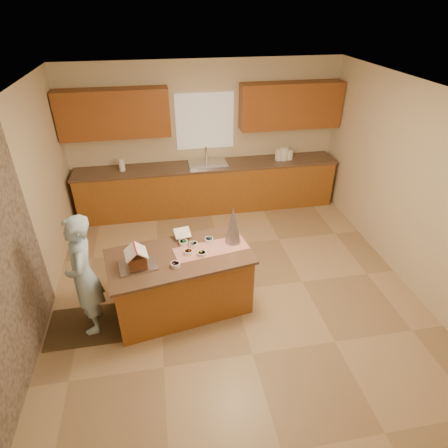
{
  "coord_description": "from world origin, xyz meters",
  "views": [
    {
      "loc": [
        -0.86,
        -4.0,
        3.61
      ],
      "look_at": [
        -0.1,
        0.2,
        1.0
      ],
      "focal_mm": 30.16,
      "sensor_mm": 36.0,
      "label": 1
    }
  ],
  "objects": [
    {
      "name": "wall_front",
      "position": [
        0.0,
        -2.75,
        1.35
      ],
      "size": [
        5.5,
        5.5,
        0.0
      ],
      "primitive_type": "plane",
      "color": "beige",
      "rests_on": "floor"
    },
    {
      "name": "wall_right",
      "position": [
        2.5,
        0.0,
        1.35
      ],
      "size": [
        5.5,
        5.5,
        0.0
      ],
      "primitive_type": "plane",
      "color": "beige",
      "rests_on": "floor"
    },
    {
      "name": "back_counter_top",
      "position": [
        0.0,
        2.45,
        0.9
      ],
      "size": [
        4.85,
        0.63,
        0.04
      ],
      "primitive_type": "cube",
      "color": "brown",
      "rests_on": "back_counter_base"
    },
    {
      "name": "stone_accent",
      "position": [
        -2.48,
        -0.8,
        1.25
      ],
      "size": [
        0.0,
        2.5,
        2.5
      ],
      "primitive_type": "plane",
      "rotation": [
        1.57,
        0.0,
        1.57
      ],
      "color": "gray",
      "rests_on": "wall_left"
    },
    {
      "name": "cookbook",
      "position": [
        -0.66,
        0.17,
        0.94
      ],
      "size": [
        0.23,
        0.19,
        0.09
      ],
      "primitive_type": "cube",
      "rotation": [
        -1.13,
        0.0,
        0.17
      ],
      "color": "white",
      "rests_on": "island_top"
    },
    {
      "name": "boy",
      "position": [
        -1.86,
        -0.33,
        0.8
      ],
      "size": [
        0.44,
        0.61,
        1.58
      ],
      "primitive_type": "imported",
      "rotation": [
        0.0,
        0.0,
        -1.46
      ],
      "color": "#A5CFEA",
      "rests_on": "rug"
    },
    {
      "name": "window_curtain",
      "position": [
        0.0,
        2.72,
        1.65
      ],
      "size": [
        1.05,
        0.03,
        1.0
      ],
      "primitive_type": "cube",
      "color": "white",
      "rests_on": "wall_back"
    },
    {
      "name": "canister_c",
      "position": [
        1.57,
        2.45,
        1.01
      ],
      "size": [
        0.13,
        0.13,
        0.19
      ],
      "primitive_type": "cylinder",
      "color": "white",
      "rests_on": "back_counter_top"
    },
    {
      "name": "island_top",
      "position": [
        -0.74,
        -0.21,
        0.84
      ],
      "size": [
        1.89,
        1.2,
        0.04
      ],
      "primitive_type": "cube",
      "rotation": [
        0.0,
        0.0,
        0.17
      ],
      "color": "brown",
      "rests_on": "island_base"
    },
    {
      "name": "sink",
      "position": [
        0.0,
        2.45,
        0.89
      ],
      "size": [
        0.7,
        0.45,
        0.12
      ],
      "primitive_type": "cube",
      "color": "silver",
      "rests_on": "back_counter_top"
    },
    {
      "name": "floor",
      "position": [
        0.0,
        0.0,
        0.0
      ],
      "size": [
        5.5,
        5.5,
        0.0
      ],
      "primitive_type": "plane",
      "color": "tan",
      "rests_on": "ground"
    },
    {
      "name": "canister_a",
      "position": [
        1.36,
        2.45,
        1.02
      ],
      "size": [
        0.15,
        0.15,
        0.21
      ],
      "primitive_type": "cylinder",
      "color": "white",
      "rests_on": "back_counter_top"
    },
    {
      "name": "paper_towel",
      "position": [
        -1.54,
        2.45,
        1.03
      ],
      "size": [
        0.1,
        0.1,
        0.22
      ],
      "primitive_type": "cylinder",
      "color": "white",
      "rests_on": "back_counter_top"
    },
    {
      "name": "faucet",
      "position": [
        0.0,
        2.63,
        1.06
      ],
      "size": [
        0.03,
        0.03,
        0.28
      ],
      "primitive_type": "cylinder",
      "color": "silver",
      "rests_on": "back_counter_top"
    },
    {
      "name": "ceiling",
      "position": [
        0.0,
        0.0,
        2.7
      ],
      "size": [
        5.5,
        5.5,
        0.0
      ],
      "primitive_type": "plane",
      "color": "silver",
      "rests_on": "floor"
    },
    {
      "name": "wall_back",
      "position": [
        0.0,
        2.75,
        1.35
      ],
      "size": [
        5.5,
        5.5,
        0.0
      ],
      "primitive_type": "plane",
      "color": "beige",
      "rests_on": "floor"
    },
    {
      "name": "wall_left",
      "position": [
        -2.5,
        0.0,
        1.35
      ],
      "size": [
        5.5,
        5.5,
        0.0
      ],
      "primitive_type": "plane",
      "color": "beige",
      "rests_on": "floor"
    },
    {
      "name": "candy_bowls",
      "position": [
        -0.57,
        -0.14,
        0.88
      ],
      "size": [
        0.58,
        0.56,
        0.05
      ],
      "color": "green",
      "rests_on": "island_top"
    },
    {
      "name": "back_counter_base",
      "position": [
        0.0,
        2.45,
        0.44
      ],
      "size": [
        4.8,
        0.6,
        0.88
      ],
      "primitive_type": "cube",
      "color": "#995B1F",
      "rests_on": "floor"
    },
    {
      "name": "table_runner",
      "position": [
        -0.32,
        -0.13,
        0.86
      ],
      "size": [
        0.98,
        0.49,
        0.01
      ],
      "primitive_type": "cube",
      "rotation": [
        0.0,
        0.0,
        0.17
      ],
      "color": "#B1230C",
      "rests_on": "island_top"
    },
    {
      "name": "island_base",
      "position": [
        -0.74,
        -0.21,
        0.41
      ],
      "size": [
        1.8,
        1.11,
        0.82
      ],
      "primitive_type": "cube",
      "rotation": [
        0.0,
        0.0,
        0.17
      ],
      "color": "#995B1F",
      "rests_on": "floor"
    },
    {
      "name": "canister_b",
      "position": [
        1.45,
        2.45,
        1.04
      ],
      "size": [
        0.17,
        0.17,
        0.24
      ],
      "primitive_type": "cylinder",
      "color": "white",
      "rests_on": "back_counter_top"
    },
    {
      "name": "tinsel_tree",
      "position": [
        -0.03,
        -0.04,
        1.12
      ],
      "size": [
        0.24,
        0.24,
        0.51
      ],
      "primitive_type": "cone",
      "rotation": [
        0.0,
        0.0,
        0.17
      ],
      "color": "#A4A3AE",
      "rests_on": "island_top"
    },
    {
      "name": "baking_tray",
      "position": [
        -1.24,
        -0.34,
        0.87
      ],
      "size": [
        0.48,
        0.39,
        0.02
      ],
      "primitive_type": "cube",
      "rotation": [
        0.0,
        0.0,
        0.17
      ],
      "color": "silver",
      "rests_on": "island_top"
    },
    {
      "name": "upper_cabinet_left",
      "position": [
        -1.55,
        2.57,
        1.9
      ],
      "size": [
        1.85,
        0.35,
        0.8
      ],
      "primitive_type": "cube",
      "color": "#965320",
      "rests_on": "wall_back"
    },
    {
      "name": "gingerbread_house",
      "position": [
        -1.24,
        -0.34,
        0.98
      ],
      "size": [
        0.3,
        0.3,
        0.26
      ],
      "color": "#593317",
      "rests_on": "baking_tray"
    },
    {
      "name": "rug",
      "position": [
        -1.91,
        -0.33,
        0.01
      ],
      "size": [
        1.07,
        0.7,
        0.01
      ],
      "primitive_type": "cube",
      "color": "black",
      "rests_on": "floor"
    },
    {
      "name": "upper_cabinet_right",
      "position": [
        1.55,
        2.57,
        1.9
      ],
      "size": [
        1.85,
        0.35,
        0.8
      ],
      "primitive_type": "cube",
      "color": "#965320",
      "rests_on": "wall_back"
    }
  ]
}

